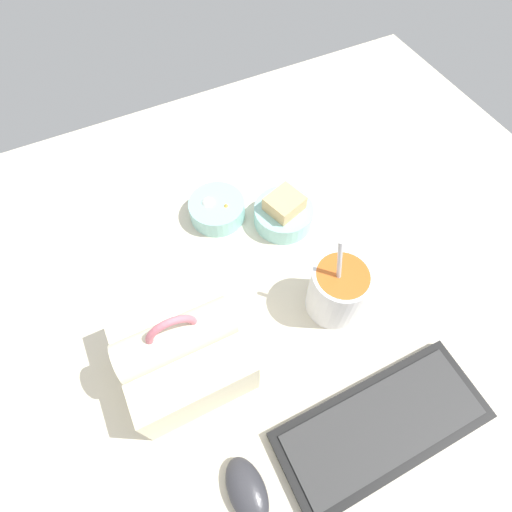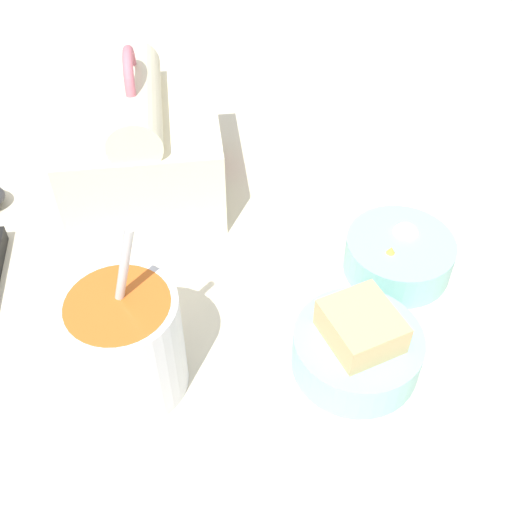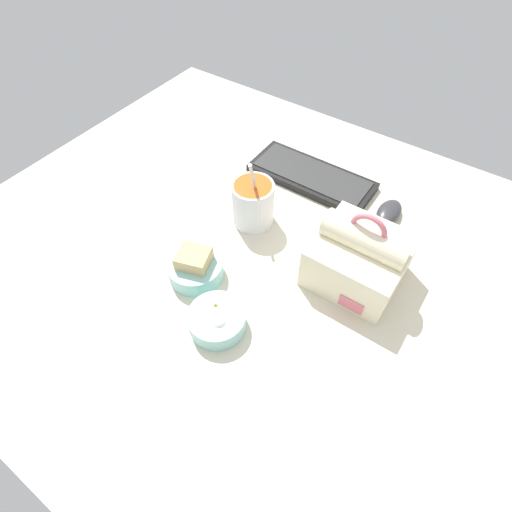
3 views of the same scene
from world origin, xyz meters
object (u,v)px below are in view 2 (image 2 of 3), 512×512
object	(u,v)px
lunch_bag	(142,146)
bento_bowl_snacks	(398,255)
bento_bowl_sandwich	(357,347)
soup_cup	(127,343)

from	to	relation	value
lunch_bag	bento_bowl_snacks	xyz separation A→B (cm)	(-15.79, -24.62, -3.92)
bento_bowl_snacks	bento_bowl_sandwich	bearing A→B (deg)	147.74
lunch_bag	soup_cup	distance (cm)	25.84
lunch_bag	bento_bowl_snacks	bearing A→B (deg)	-122.67
bento_bowl_sandwich	bento_bowl_snacks	size ratio (longest dim) A/B	1.05
lunch_bag	bento_bowl_sandwich	bearing A→B (deg)	-146.07
soup_cup	bento_bowl_snacks	distance (cm)	28.05
bento_bowl_sandwich	lunch_bag	bearing A→B (deg)	33.93
lunch_bag	soup_cup	bearing A→B (deg)	176.98
lunch_bag	bento_bowl_snacks	world-z (taller)	lunch_bag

